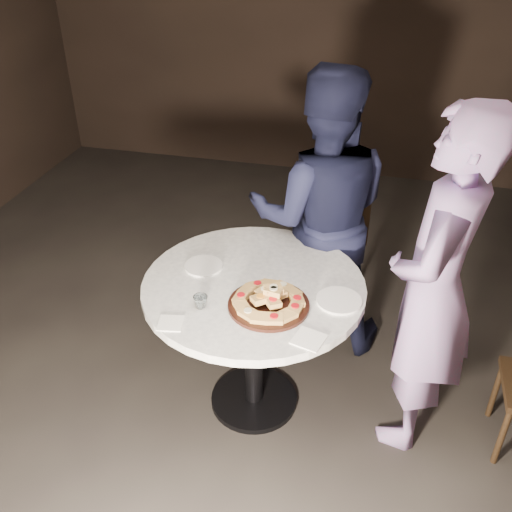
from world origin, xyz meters
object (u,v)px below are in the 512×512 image
at_px(water_glass, 201,302).
at_px(chair_far, 332,229).
at_px(serving_board, 269,305).
at_px(diner_navy, 320,216).
at_px(focaccia_pile, 269,299).
at_px(diner_teal, 434,290).
at_px(table, 254,307).

xyz_separation_m(water_glass, chair_far, (0.47, 1.46, -0.36)).
height_order(serving_board, chair_far, chair_far).
bearing_deg(diner_navy, serving_board, 73.74).
bearing_deg(diner_navy, focaccia_pile, 73.87).
relative_size(water_glass, diner_teal, 0.04).
relative_size(focaccia_pile, chair_far, 0.38).
height_order(chair_far, diner_teal, diner_teal).
distance_m(focaccia_pile, chair_far, 1.44).
relative_size(table, diner_navy, 0.69).
relative_size(table, focaccia_pile, 3.55).
bearing_deg(diner_navy, chair_far, -102.23).
bearing_deg(focaccia_pile, serving_board, -142.11).
distance_m(water_glass, chair_far, 1.58).
bearing_deg(serving_board, focaccia_pile, 37.89).
bearing_deg(table, diner_navy, 71.20).
xyz_separation_m(table, diner_navy, (0.24, 0.70, 0.20)).
xyz_separation_m(table, diner_teal, (0.88, 0.05, 0.23)).
xyz_separation_m(serving_board, focaccia_pile, (0.00, 0.00, 0.04)).
xyz_separation_m(focaccia_pile, diner_teal, (0.76, 0.22, 0.03)).
bearing_deg(diner_teal, water_glass, -59.69).
xyz_separation_m(table, chair_far, (0.27, 1.21, -0.17)).
relative_size(serving_board, diner_teal, 0.21).
distance_m(serving_board, diner_teal, 0.79).
relative_size(water_glass, chair_far, 0.08).
bearing_deg(chair_far, diner_navy, 65.03).
distance_m(focaccia_pile, diner_navy, 0.88).
bearing_deg(serving_board, water_glass, -165.46).
relative_size(table, chair_far, 1.35).
bearing_deg(focaccia_pile, table, 124.62).
height_order(table, water_glass, water_glass).
bearing_deg(diner_navy, diner_teal, 126.18).
bearing_deg(table, diner_teal, 3.22).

